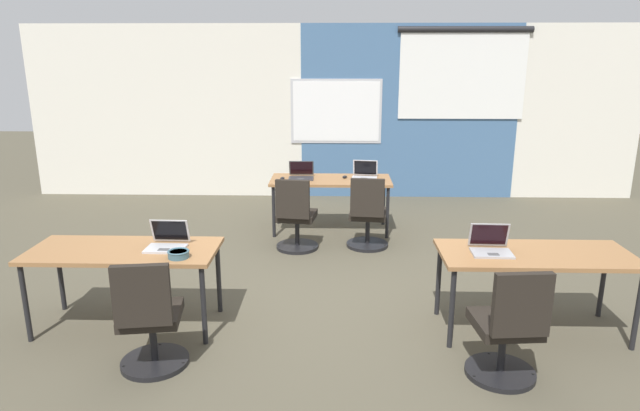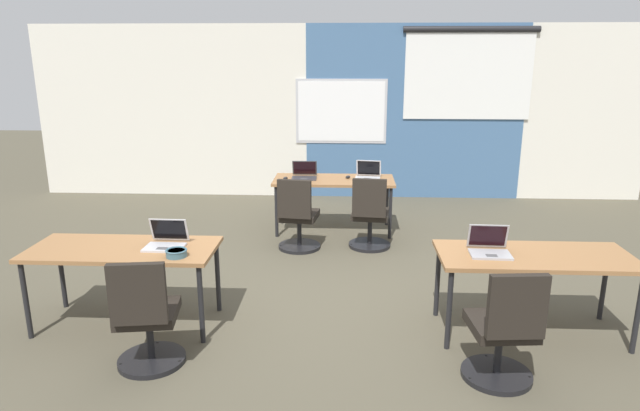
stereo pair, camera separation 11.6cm
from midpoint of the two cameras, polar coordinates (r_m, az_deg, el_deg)
name	(u,v)px [view 2 (the right image)]	position (r m, az deg, el deg)	size (l,w,h in m)	color
ground_plane	(328,299)	(5.54, 1.40, -9.57)	(24.00, 24.00, 0.00)	#4C4738
back_wall_assembly	(340,112)	(9.26, 2.48, 9.61)	(10.00, 0.27, 2.80)	silver
desk_near_left	(123,254)	(5.08, -18.96, -4.73)	(1.60, 0.70, 0.72)	olive
desk_near_right	(535,261)	(5.00, 21.83, -5.34)	(1.60, 0.70, 0.72)	olive
desk_far_center	(334,183)	(7.41, 1.88, 2.29)	(1.60, 0.70, 0.72)	olive
laptop_far_right	(368,175)	(7.45, 5.39, 3.17)	(0.37, 0.33, 0.23)	silver
mouse_far_right	(348,177)	(7.45, 3.33, 2.95)	(0.09, 0.11, 0.03)	black
chair_far_right	(370,219)	(6.81, 5.62, -1.41)	(0.52, 0.56, 0.92)	black
laptop_near_left_inner	(166,241)	(4.96, -14.91, -3.55)	(0.34, 0.31, 0.23)	#B7B7BC
chair_near_left_inner	(146,323)	(4.44, -16.70, -11.46)	(0.52, 0.57, 0.92)	black
laptop_far_left	(304,175)	(7.44, -1.18, 3.19)	(0.34, 0.33, 0.22)	#333338
mouse_far_left	(285,178)	(7.38, -3.13, 2.83)	(0.07, 0.11, 0.03)	black
chair_far_left	(298,220)	(6.73, -1.79, -1.54)	(0.52, 0.56, 0.92)	black
laptop_near_right_inner	(489,248)	(4.86, 17.68, -4.17)	(0.34, 0.31, 0.23)	#9E9EA3
chair_near_right_inner	(504,336)	(4.31, 19.13, -12.56)	(0.52, 0.56, 0.92)	black
snack_bowl	(176,253)	(4.70, -13.87, -4.72)	(0.18, 0.18, 0.06)	#3D6070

